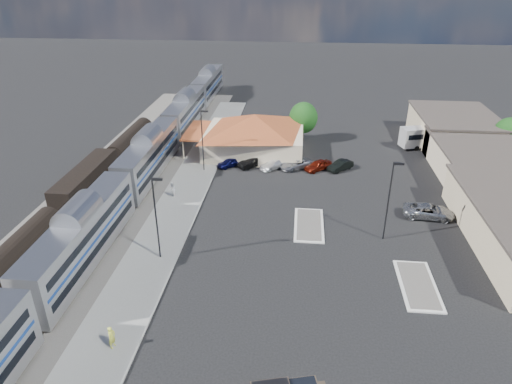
{
  "coord_description": "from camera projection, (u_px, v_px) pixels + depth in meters",
  "views": [
    {
      "loc": [
        2.44,
        -43.19,
        26.65
      ],
      "look_at": [
        -2.3,
        4.34,
        2.8
      ],
      "focal_mm": 32.0,
      "sensor_mm": 36.0,
      "label": 1
    }
  ],
  "objects": [
    {
      "name": "traffic_island_south",
      "position": [
        309.0,
        225.0,
        51.95
      ],
      "size": [
        3.3,
        7.5,
        0.21
      ],
      "color": "silver",
      "rests_on": "ground"
    },
    {
      "name": "traffic_island_north",
      "position": [
        418.0,
        285.0,
        42.16
      ],
      "size": [
        3.3,
        7.5,
        0.21
      ],
      "color": "silver",
      "rests_on": "ground"
    },
    {
      "name": "buildings_east",
      "position": [
        493.0,
        172.0,
        59.78
      ],
      "size": [
        14.4,
        51.4,
        4.8
      ],
      "color": "#C6B28C",
      "rests_on": "ground"
    },
    {
      "name": "parked_car_f",
      "position": [
        340.0,
        166.0,
        65.76
      ],
      "size": [
        4.07,
        4.0,
        1.39
      ],
      "primitive_type": "imported",
      "rotation": [
        0.0,
        0.0,
        -0.8
      ],
      "color": "black",
      "rests_on": "ground"
    },
    {
      "name": "lamp_plat_s",
      "position": [
        156.0,
        212.0,
        43.81
      ],
      "size": [
        1.08,
        0.25,
        9.0
      ],
      "color": "black",
      "rests_on": "ground"
    },
    {
      "name": "passenger_train",
      "position": [
        149.0,
        157.0,
        62.85
      ],
      "size": [
        3.0,
        104.0,
        5.55
      ],
      "color": "silver",
      "rests_on": "ground"
    },
    {
      "name": "railbed",
      "position": [
        117.0,
        192.0,
        59.53
      ],
      "size": [
        16.0,
        100.0,
        0.12
      ],
      "primitive_type": "cube",
      "color": "#4C4944",
      "rests_on": "ground"
    },
    {
      "name": "parked_car_b",
      "position": [
        252.0,
        162.0,
        66.87
      ],
      "size": [
        4.4,
        4.32,
        1.51
      ],
      "primitive_type": "imported",
      "rotation": [
        0.0,
        0.0,
        -0.8
      ],
      "color": "black",
      "rests_on": "ground"
    },
    {
      "name": "station_depot",
      "position": [
        254.0,
        133.0,
        70.94
      ],
      "size": [
        18.35,
        12.24,
        6.2
      ],
      "color": "beige",
      "rests_on": "ground"
    },
    {
      "name": "tree_east_c",
      "position": [
        508.0,
        133.0,
        69.02
      ],
      "size": [
        4.41,
        4.41,
        6.21
      ],
      "color": "#382314",
      "rests_on": "ground"
    },
    {
      "name": "suv",
      "position": [
        428.0,
        211.0,
        53.35
      ],
      "size": [
        6.02,
        3.17,
        1.62
      ],
      "primitive_type": "imported",
      "rotation": [
        0.0,
        0.0,
        1.48
      ],
      "color": "#A1A4A9",
      "rests_on": "ground"
    },
    {
      "name": "lamp_plat_n",
      "position": [
        203.0,
        136.0,
        63.4
      ],
      "size": [
        1.08,
        0.25,
        9.0
      ],
      "color": "black",
      "rests_on": "ground"
    },
    {
      "name": "parked_car_a",
      "position": [
        230.0,
        162.0,
        66.92
      ],
      "size": [
        4.1,
        3.76,
        1.36
      ],
      "primitive_type": "imported",
      "rotation": [
        0.0,
        0.0,
        -0.88
      ],
      "color": "#0D0E42",
      "rests_on": "ground"
    },
    {
      "name": "coach_bus",
      "position": [
        433.0,
        135.0,
        73.55
      ],
      "size": [
        11.03,
        5.37,
        3.47
      ],
      "rotation": [
        0.0,
        0.0,
        1.86
      ],
      "color": "silver",
      "rests_on": "ground"
    },
    {
      "name": "ground",
      "position": [
        273.0,
        233.0,
        50.57
      ],
      "size": [
        280.0,
        280.0,
        0.0
      ],
      "primitive_type": "plane",
      "color": "black",
      "rests_on": "ground"
    },
    {
      "name": "platform",
      "position": [
        180.0,
        202.0,
        56.94
      ],
      "size": [
        5.5,
        92.0,
        0.18
      ],
      "primitive_type": "cube",
      "color": "gray",
      "rests_on": "ground"
    },
    {
      "name": "lamp_lot",
      "position": [
        390.0,
        195.0,
        47.11
      ],
      "size": [
        1.08,
        0.25,
        9.0
      ],
      "color": "black",
      "rests_on": "ground"
    },
    {
      "name": "parked_car_d",
      "position": [
        296.0,
        164.0,
        66.33
      ],
      "size": [
        5.32,
        4.88,
        1.38
      ],
      "primitive_type": "imported",
      "rotation": [
        0.0,
        0.0,
        -0.9
      ],
      "color": "gray",
      "rests_on": "ground"
    },
    {
      "name": "person_b",
      "position": [
        172.0,
        189.0,
        57.76
      ],
      "size": [
        0.92,
        1.07,
        1.91
      ],
      "primitive_type": "imported",
      "rotation": [
        0.0,
        0.0,
        -1.33
      ],
      "color": "white",
      "rests_on": "platform"
    },
    {
      "name": "tree_depot",
      "position": [
        303.0,
        118.0,
        75.21
      ],
      "size": [
        4.71,
        4.71,
        6.63
      ],
      "color": "#382314",
      "rests_on": "ground"
    },
    {
      "name": "parked_car_c",
      "position": [
        274.0,
        164.0,
        66.36
      ],
      "size": [
        4.6,
        4.47,
        1.32
      ],
      "primitive_type": "imported",
      "rotation": [
        0.0,
        0.0,
        -0.82
      ],
      "color": "white",
      "rests_on": "ground"
    },
    {
      "name": "freight_cars",
      "position": [
        86.0,
        184.0,
        57.45
      ],
      "size": [
        2.8,
        46.0,
        4.0
      ],
      "color": "black",
      "rests_on": "ground"
    },
    {
      "name": "person_a",
      "position": [
        112.0,
        337.0,
        34.84
      ],
      "size": [
        0.62,
        0.8,
        1.92
      ],
      "primitive_type": "imported",
      "rotation": [
        0.0,
        0.0,
        1.32
      ],
      "color": "#D3D943",
      "rests_on": "platform"
    },
    {
      "name": "parked_car_e",
      "position": [
        318.0,
        165.0,
        65.76
      ],
      "size": [
        4.41,
        4.08,
        1.46
      ],
      "primitive_type": "imported",
      "rotation": [
        0.0,
        0.0,
        -0.88
      ],
      "color": "maroon",
      "rests_on": "ground"
    }
  ]
}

